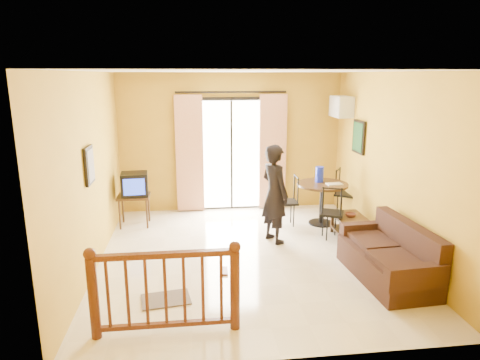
{
  "coord_description": "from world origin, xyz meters",
  "views": [
    {
      "loc": [
        -0.85,
        -6.12,
        2.76
      ],
      "look_at": [
        -0.09,
        0.2,
        1.18
      ],
      "focal_mm": 32.0,
      "sensor_mm": 36.0,
      "label": 1
    }
  ],
  "objects": [
    {
      "name": "ground",
      "position": [
        0.0,
        0.0,
        0.0
      ],
      "size": [
        5.0,
        5.0,
        0.0
      ],
      "primitive_type": "plane",
      "color": "beige",
      "rests_on": "ground"
    },
    {
      "name": "room_shell",
      "position": [
        0.0,
        0.0,
        1.7
      ],
      "size": [
        5.0,
        5.0,
        5.0
      ],
      "color": "white",
      "rests_on": "ground"
    },
    {
      "name": "balcony_door",
      "position": [
        0.0,
        2.43,
        1.19
      ],
      "size": [
        2.25,
        0.14,
        2.46
      ],
      "color": "black",
      "rests_on": "ground"
    },
    {
      "name": "tv_table",
      "position": [
        -1.9,
        1.66,
        0.51
      ],
      "size": [
        0.58,
        0.49,
        0.59
      ],
      "color": "black",
      "rests_on": "ground"
    },
    {
      "name": "television",
      "position": [
        -1.87,
        1.65,
        0.8
      ],
      "size": [
        0.5,
        0.47,
        0.42
      ],
      "rotation": [
        0.0,
        0.0,
        0.07
      ],
      "color": "black",
      "rests_on": "tv_table"
    },
    {
      "name": "picture_left",
      "position": [
        -2.22,
        -0.2,
        1.55
      ],
      "size": [
        0.05,
        0.42,
        0.52
      ],
      "color": "black",
      "rests_on": "room_shell"
    },
    {
      "name": "dining_table",
      "position": [
        1.59,
        1.33,
        0.63
      ],
      "size": [
        0.95,
        0.95,
        0.79
      ],
      "color": "black",
      "rests_on": "ground"
    },
    {
      "name": "water_jug",
      "position": [
        1.56,
        1.45,
        0.93
      ],
      "size": [
        0.16,
        0.16,
        0.29
      ],
      "primitive_type": "cylinder",
      "color": "#1422C0",
      "rests_on": "dining_table"
    },
    {
      "name": "serving_tray",
      "position": [
        1.78,
        1.23,
        0.8
      ],
      "size": [
        0.29,
        0.2,
        0.02
      ],
      "primitive_type": "cube",
      "rotation": [
        0.0,
        0.0,
        0.08
      ],
      "color": "beige",
      "rests_on": "dining_table"
    },
    {
      "name": "dining_chairs",
      "position": [
        1.55,
        1.21,
        0.0
      ],
      "size": [
        1.76,
        1.66,
        0.95
      ],
      "color": "black",
      "rests_on": "ground"
    },
    {
      "name": "air_conditioner",
      "position": [
        2.09,
        1.95,
        2.15
      ],
      "size": [
        0.31,
        0.6,
        0.4
      ],
      "color": "silver",
      "rests_on": "room_shell"
    },
    {
      "name": "botanical_print",
      "position": [
        2.22,
        1.3,
        1.65
      ],
      "size": [
        0.05,
        0.5,
        0.6
      ],
      "color": "black",
      "rests_on": "room_shell"
    },
    {
      "name": "coffee_table",
      "position": [
        1.85,
        0.47,
        0.26
      ],
      "size": [
        0.5,
        0.89,
        0.4
      ],
      "color": "black",
      "rests_on": "ground"
    },
    {
      "name": "bowl",
      "position": [
        1.85,
        0.54,
        0.43
      ],
      "size": [
        0.22,
        0.22,
        0.06
      ],
      "primitive_type": "imported",
      "rotation": [
        0.0,
        0.0,
        -0.25
      ],
      "color": "#53281C",
      "rests_on": "coffee_table"
    },
    {
      "name": "sofa",
      "position": [
        1.85,
        -0.97,
        0.3
      ],
      "size": [
        0.88,
        1.72,
        0.8
      ],
      "rotation": [
        0.0,
        0.0,
        0.07
      ],
      "color": "black",
      "rests_on": "ground"
    },
    {
      "name": "standing_person",
      "position": [
        0.53,
        0.59,
        0.83
      ],
      "size": [
        0.62,
        0.72,
        1.66
      ],
      "primitive_type": "imported",
      "rotation": [
        0.0,
        0.0,
        2.01
      ],
      "color": "black",
      "rests_on": "ground"
    },
    {
      "name": "stair_balustrade",
      "position": [
        -1.15,
        -1.9,
        0.56
      ],
      "size": [
        1.63,
        0.13,
        1.04
      ],
      "color": "#471E0F",
      "rests_on": "ground"
    },
    {
      "name": "doormat",
      "position": [
        -1.2,
        -1.19,
        0.01
      ],
      "size": [
        0.65,
        0.49,
        0.02
      ],
      "primitive_type": "cube",
      "rotation": [
        0.0,
        0.0,
        0.15
      ],
      "color": "#544943",
      "rests_on": "ground"
    },
    {
      "name": "sandals",
      "position": [
        -0.34,
        -0.5,
        0.01
      ],
      "size": [
        0.25,
        0.25,
        0.03
      ],
      "color": "#53281C",
      "rests_on": "ground"
    }
  ]
}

